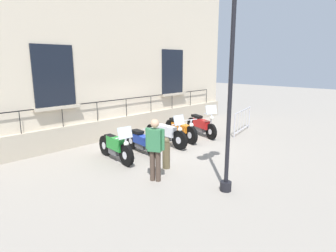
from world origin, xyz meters
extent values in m
plane|color=gray|center=(0.00, 0.00, 0.00)|extent=(60.00, 60.00, 0.00)
cube|color=beige|center=(-2.57, 0.00, 3.68)|extent=(0.60, 13.67, 7.36)
cube|color=#B1A48F|center=(-2.19, 0.00, 0.43)|extent=(0.20, 13.67, 0.85)
cube|color=black|center=(-2.25, 3.01, 2.66)|extent=(0.06, 1.46, 2.10)
cube|color=#BCAE97|center=(-2.17, 3.01, 1.56)|extent=(0.24, 1.66, 0.10)
cube|color=black|center=(-2.25, -3.01, 2.66)|extent=(0.06, 1.46, 2.10)
cube|color=#BCAE97|center=(-2.17, -3.01, 1.56)|extent=(0.24, 1.66, 0.10)
cube|color=black|center=(-2.15, 0.00, 1.60)|extent=(0.03, 11.48, 0.03)
cylinder|color=black|center=(-2.15, -4.31, 1.23)|extent=(0.02, 0.02, 0.75)
cylinder|color=black|center=(-2.15, -2.87, 1.23)|extent=(0.02, 0.02, 0.75)
cylinder|color=black|center=(-2.15, -1.44, 1.23)|extent=(0.02, 0.02, 0.75)
cylinder|color=black|center=(-2.15, 0.00, 1.23)|extent=(0.02, 0.02, 0.75)
cylinder|color=black|center=(-2.15, 1.44, 1.23)|extent=(0.02, 0.02, 0.75)
cylinder|color=black|center=(-2.15, 2.87, 1.23)|extent=(0.02, 0.02, 0.75)
cylinder|color=black|center=(-2.15, 4.31, 1.23)|extent=(0.02, 0.02, 0.75)
cylinder|color=black|center=(-2.15, 5.74, 1.23)|extent=(0.02, 0.02, 0.75)
cylinder|color=black|center=(0.82, -2.37, 0.35)|extent=(0.70, 0.20, 0.69)
cylinder|color=silver|center=(0.82, -2.37, 0.35)|extent=(0.26, 0.17, 0.24)
cylinder|color=black|center=(-0.53, -2.21, 0.35)|extent=(0.70, 0.20, 0.69)
cylinder|color=silver|center=(-0.53, -2.21, 0.35)|extent=(0.26, 0.17, 0.24)
cube|color=#1E842D|center=(0.20, -2.29, 0.58)|extent=(0.84, 0.36, 0.39)
cube|color=#4C4C51|center=(0.10, -2.28, 0.31)|extent=(0.51, 0.27, 0.24)
cube|color=black|center=(-0.14, -2.26, 0.73)|extent=(0.48, 0.29, 0.10)
cylinder|color=silver|center=(0.77, -2.36, 0.62)|extent=(0.17, 0.08, 0.56)
cylinder|color=silver|center=(0.72, -2.36, 0.90)|extent=(0.10, 0.58, 0.04)
sphere|color=white|center=(0.84, -2.37, 0.72)|extent=(0.16, 0.16, 0.16)
cylinder|color=silver|center=(-0.04, -2.12, 0.19)|extent=(0.74, 0.17, 0.08)
cube|color=silver|center=(0.78, -2.36, 1.05)|extent=(0.18, 0.48, 0.36)
cylinder|color=black|center=(0.84, -1.26, 0.31)|extent=(0.62, 0.20, 0.61)
cylinder|color=silver|center=(0.84, -1.26, 0.31)|extent=(0.23, 0.17, 0.21)
cylinder|color=black|center=(-0.45, -1.10, 0.31)|extent=(0.62, 0.20, 0.61)
cylinder|color=silver|center=(-0.45, -1.10, 0.31)|extent=(0.23, 0.17, 0.21)
cube|color=#1E389E|center=(0.25, -1.18, 0.49)|extent=(0.88, 0.41, 0.29)
cube|color=#4C4C51|center=(0.15, -1.17, 0.28)|extent=(0.53, 0.30, 0.21)
cube|color=black|center=(-0.10, -1.14, 0.72)|extent=(0.50, 0.33, 0.10)
cylinder|color=silver|center=(0.79, -1.25, 0.65)|extent=(0.17, 0.08, 0.70)
cylinder|color=silver|center=(0.74, -1.24, 1.00)|extent=(0.12, 0.67, 0.04)
sphere|color=white|center=(0.86, -1.26, 0.82)|extent=(0.16, 0.16, 0.16)
cylinder|color=silver|center=(0.01, -0.98, 0.17)|extent=(0.77, 0.17, 0.08)
cylinder|color=black|center=(0.88, 0.02, 0.36)|extent=(0.72, 0.16, 0.72)
cylinder|color=silver|center=(0.88, 0.02, 0.36)|extent=(0.26, 0.15, 0.25)
cylinder|color=black|center=(-0.65, 0.11, 0.36)|extent=(0.72, 0.16, 0.72)
cylinder|color=silver|center=(-0.65, 0.11, 0.36)|extent=(0.26, 0.15, 0.25)
cube|color=silver|center=(0.16, 0.06, 0.59)|extent=(0.92, 0.32, 0.38)
cube|color=#4C4C51|center=(0.06, 0.07, 0.32)|extent=(0.55, 0.24, 0.25)
cube|color=black|center=(-0.20, 0.09, 0.72)|extent=(0.52, 0.27, 0.10)
cylinder|color=silver|center=(0.83, 0.02, 0.65)|extent=(0.16, 0.07, 0.60)
cylinder|color=silver|center=(0.78, 0.03, 0.94)|extent=(0.07, 0.58, 0.04)
sphere|color=white|center=(0.90, 0.02, 0.76)|extent=(0.16, 0.16, 0.16)
cylinder|color=silver|center=(-0.10, 0.22, 0.20)|extent=(0.82, 0.13, 0.08)
cube|color=silver|center=(0.84, 0.02, 1.09)|extent=(0.15, 0.48, 0.36)
cylinder|color=black|center=(0.71, 0.88, 0.36)|extent=(0.72, 0.31, 0.71)
cylinder|color=silver|center=(0.71, 0.88, 0.36)|extent=(0.28, 0.21, 0.25)
cylinder|color=black|center=(-0.73, 1.26, 0.36)|extent=(0.72, 0.31, 0.71)
cylinder|color=silver|center=(-0.73, 1.26, 0.36)|extent=(0.28, 0.21, 0.25)
cube|color=orange|center=(0.04, 1.06, 0.54)|extent=(1.07, 0.56, 0.28)
cube|color=#4C4C51|center=(-0.06, 1.08, 0.32)|extent=(0.66, 0.40, 0.25)
cube|color=black|center=(-0.35, 1.16, 0.78)|extent=(0.63, 0.42, 0.10)
cylinder|color=silver|center=(0.66, 0.89, 0.65)|extent=(0.17, 0.10, 0.59)
cylinder|color=silver|center=(0.62, 0.91, 0.94)|extent=(0.21, 0.67, 0.04)
sphere|color=white|center=(0.73, 0.87, 0.76)|extent=(0.16, 0.16, 0.16)
cylinder|color=silver|center=(-0.21, 1.30, 0.20)|extent=(0.91, 0.31, 0.08)
cylinder|color=black|center=(0.89, 1.97, 0.33)|extent=(0.66, 0.31, 0.66)
cylinder|color=silver|center=(0.89, 1.97, 0.33)|extent=(0.26, 0.19, 0.23)
cylinder|color=black|center=(-0.52, 2.45, 0.33)|extent=(0.66, 0.31, 0.66)
cylinder|color=silver|center=(-0.52, 2.45, 0.33)|extent=(0.26, 0.19, 0.23)
cube|color=red|center=(0.23, 2.19, 0.54)|extent=(1.04, 0.59, 0.34)
cube|color=#4C4C51|center=(0.14, 2.22, 0.30)|extent=(0.64, 0.41, 0.23)
cube|color=black|center=(-0.15, 2.32, 0.80)|extent=(0.62, 0.42, 0.10)
cylinder|color=silver|center=(0.84, 1.98, 0.71)|extent=(0.17, 0.11, 0.77)
cylinder|color=silver|center=(0.79, 2.00, 1.09)|extent=(0.23, 0.60, 0.04)
sphere|color=white|center=(0.91, 1.96, 0.91)|extent=(0.16, 0.16, 0.16)
cylinder|color=silver|center=(0.00, 2.44, 0.18)|extent=(0.88, 0.37, 0.08)
cube|color=silver|center=(0.85, 1.98, 1.24)|extent=(0.28, 0.52, 0.36)
cylinder|color=black|center=(3.99, -1.76, 0.12)|extent=(0.28, 0.28, 0.24)
cylinder|color=black|center=(3.99, -1.76, 2.36)|extent=(0.10, 0.10, 4.72)
cylinder|color=#B7B7BF|center=(1.43, 2.87, 0.53)|extent=(0.05, 0.05, 1.05)
cylinder|color=#B7B7BF|center=(0.94, 5.02, 0.53)|extent=(0.05, 0.05, 1.05)
cylinder|color=#B7B7BF|center=(1.19, 3.94, 1.02)|extent=(0.53, 2.17, 0.04)
cylinder|color=#B7B7BF|center=(1.19, 3.94, 0.15)|extent=(0.53, 2.17, 0.04)
cylinder|color=#B7B7BF|center=(1.34, 3.30, 0.60)|extent=(0.02, 0.02, 0.87)
cylinder|color=#B7B7BF|center=(1.24, 3.73, 0.60)|extent=(0.02, 0.02, 0.87)
cylinder|color=#B7B7BF|center=(1.14, 4.16, 0.60)|extent=(0.02, 0.02, 0.87)
cylinder|color=#B7B7BF|center=(1.04, 4.59, 0.60)|extent=(0.02, 0.02, 0.87)
cylinder|color=brown|center=(1.84, -1.66, 0.40)|extent=(0.23, 0.23, 0.81)
sphere|color=brown|center=(1.84, -1.66, 0.85)|extent=(0.21, 0.21, 0.21)
cylinder|color=#47382D|center=(2.20, -2.57, 0.42)|extent=(0.14, 0.14, 0.84)
cylinder|color=#47382D|center=(2.35, -2.50, 0.42)|extent=(0.14, 0.14, 0.84)
cube|color=#337247|center=(2.28, -2.54, 1.14)|extent=(0.42, 0.36, 0.59)
sphere|color=tan|center=(2.28, -2.54, 1.58)|extent=(0.23, 0.23, 0.23)
cylinder|color=#337247|center=(2.08, -2.63, 1.17)|extent=(0.09, 0.09, 0.56)
cylinder|color=#337247|center=(2.47, -2.44, 1.17)|extent=(0.09, 0.09, 0.56)
camera|label=1|loc=(7.55, -7.55, 3.14)|focal=30.79mm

